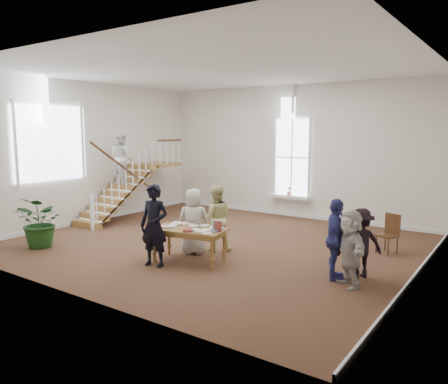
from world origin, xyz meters
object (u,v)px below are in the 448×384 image
Objects in this scene: elderly_woman at (194,221)px; side_chair at (389,231)px; library_table at (189,232)px; person_yellow at (216,218)px; police_officer at (154,225)px; woman_cluster_a at (335,240)px; woman_cluster_b at (361,243)px; floor_plant at (41,222)px; woman_cluster_c at (350,248)px.

elderly_woman is 4.77m from side_chair.
side_chair is (3.53, 3.34, -0.16)m from library_table.
library_table is at bearing 53.69° from person_yellow.
library_table is 0.83m from police_officer.
woman_cluster_a is at bearing 134.35° from person_yellow.
woman_cluster_b is (3.96, 1.85, -0.20)m from police_officer.
woman_cluster_b is at bearing 142.21° from person_yellow.
woman_cluster_b is 7.77m from floor_plant.
police_officer is at bearing -112.77° from side_chair.
woman_cluster_c is (0.00, -0.65, 0.04)m from woman_cluster_b.
person_yellow is at bearing -149.78° from elderly_woman.
library_table is at bearing 16.83° from floor_plant.
woman_cluster_c is (3.86, -0.05, -0.05)m from elderly_woman.
side_chair is at bearing 172.59° from person_yellow.
floor_plant is (-3.54, -1.78, -0.14)m from elderly_woman.
side_chair is at bearing -32.10° from woman_cluster_a.
side_chair is (3.89, 2.75, -0.26)m from elderly_woman.
woman_cluster_b is (3.56, 0.10, -0.11)m from person_yellow.
person_yellow is 4.25m from side_chair.
side_chair is (3.99, 4.00, -0.37)m from police_officer.
elderly_woman reaches higher than woman_cluster_c.
police_officer reaches higher than elderly_woman.
person_yellow is at bearing 64.93° from police_officer.
woman_cluster_a is 1.10× the size of woman_cluster_c.
woman_cluster_c is at bearing 131.81° from person_yellow.
person_yellow is 1.00× the size of woman_cluster_a.
person_yellow is at bearing 82.75° from library_table.
woman_cluster_b is at bearing 17.83° from floor_plant.
person_yellow reaches higher than woman_cluster_a.
floor_plant is at bearing -2.17° from elderly_woman.
woman_cluster_c is (3.96, 1.20, -0.16)m from police_officer.
side_chair is (3.59, 2.25, -0.29)m from person_yellow.
woman_cluster_c is 7.60m from floor_plant.
person_yellow is at bearing 60.40° from woman_cluster_a.
library_table is 3.70m from woman_cluster_b.
woman_cluster_c is at bearing 47.94° from woman_cluster_b.
elderly_woman is at bearing -122.59° from side_chair.
elderly_woman is 3.86m from woman_cluster_c.
person_yellow reaches higher than floor_plant.
person_yellow is 1.16× the size of woman_cluster_b.
woman_cluster_c is 1.54× the size of side_chair.
woman_cluster_c is (3.56, -0.55, -0.08)m from person_yellow.
elderly_woman reaches higher than side_chair.
woman_cluster_a is 2.64m from side_chair.
woman_cluster_a is 0.59m from woman_cluster_b.
woman_cluster_b reaches higher than floor_plant.
elderly_woman is 1.13× the size of woman_cluster_b.
person_yellow reaches higher than side_chair.
side_chair is at bearing 134.48° from woman_cluster_c.
side_chair is (0.03, 2.79, -0.21)m from woman_cluster_c.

